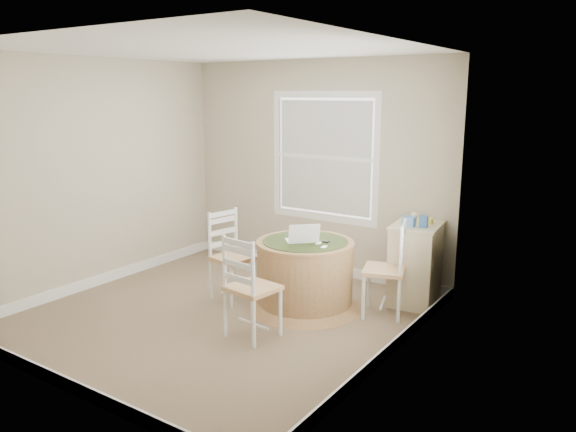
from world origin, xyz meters
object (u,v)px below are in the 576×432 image
Objects in this scene: round_table at (305,271)px; chair_near at (253,287)px; chair_left at (234,257)px; laptop at (302,239)px; chair_right at (384,270)px; corner_chest at (415,263)px.

chair_near reaches higher than round_table.
chair_left is 0.83m from laptop.
chair_left is (-0.77, -0.22, 0.08)m from round_table.
round_table is 0.81m from chair_left.
chair_right is 0.52m from corner_chest.
chair_near is 1.10× the size of corner_chest.
chair_left and chair_near have the same top height.
laptop is (0.76, 0.18, 0.28)m from chair_left.
round_table is 0.87m from chair_near.
corner_chest is (0.90, 0.83, -0.32)m from laptop.
chair_right is (1.53, 0.51, 0.00)m from chair_left.
chair_near is at bearing -120.07° from chair_left.
chair_right is (0.76, 0.29, 0.08)m from round_table.
laptop is (-0.01, -0.04, 0.36)m from round_table.
chair_right is at bearing -115.98° from chair_near.
corner_chest is at bearing 179.08° from laptop.
chair_near is at bearing -99.87° from round_table.
chair_near is at bearing 45.66° from laptop.
round_table is 0.81m from chair_right.
round_table is 1.38× the size of corner_chest.
chair_left is at bearing -30.70° from laptop.
laptop reaches higher than round_table.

